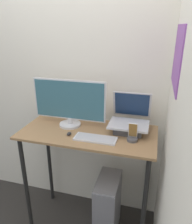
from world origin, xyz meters
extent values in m
cube|color=silver|center=(0.00, 0.62, 1.30)|extent=(6.00, 0.05, 2.60)
cube|color=silver|center=(0.64, 0.00, 1.30)|extent=(0.05, 6.00, 2.60)
cube|color=purple|center=(0.62, 0.20, 1.67)|extent=(0.01, 0.55, 0.38)
cube|color=#936D47|center=(0.00, 0.27, 1.02)|extent=(1.12, 0.54, 0.02)
cylinder|color=black|center=(-0.51, 0.05, 0.51)|extent=(0.04, 0.04, 1.01)
cylinder|color=black|center=(0.51, 0.05, 0.51)|extent=(0.04, 0.04, 1.01)
cylinder|color=black|center=(-0.51, 0.49, 0.51)|extent=(0.04, 0.04, 1.01)
cylinder|color=black|center=(0.51, 0.49, 0.51)|extent=(0.04, 0.04, 1.01)
cube|color=#4C4C51|center=(0.32, 0.34, 1.06)|extent=(0.22, 0.16, 0.06)
cube|color=#B7B7BC|center=(0.32, 0.34, 1.10)|extent=(0.32, 0.23, 0.02)
cube|color=#B7B7BC|center=(0.32, 0.49, 1.22)|extent=(0.32, 0.07, 0.23)
cube|color=navy|center=(0.32, 0.48, 1.23)|extent=(0.29, 0.06, 0.20)
cylinder|color=silver|center=(-0.19, 0.34, 1.04)|extent=(0.19, 0.19, 0.02)
cylinder|color=silver|center=(-0.19, 0.34, 1.08)|extent=(0.04, 0.04, 0.05)
cube|color=silver|center=(-0.19, 0.34, 1.27)|extent=(0.63, 0.01, 0.35)
cube|color=#336072|center=(-0.19, 0.33, 1.27)|extent=(0.61, 0.01, 0.32)
cube|color=silver|center=(0.10, 0.15, 1.04)|extent=(0.33, 0.12, 0.01)
cube|color=#A8A8AD|center=(0.10, 0.15, 1.05)|extent=(0.30, 0.10, 0.00)
ellipsoid|color=#262626|center=(-0.13, 0.16, 1.04)|extent=(0.03, 0.05, 0.02)
cylinder|color=#4C4C51|center=(0.37, 0.21, 1.04)|extent=(0.08, 0.08, 0.02)
cube|color=silver|center=(0.37, 0.22, 1.12)|extent=(0.07, 0.03, 0.12)
cube|color=olive|center=(0.37, 0.21, 1.12)|extent=(0.06, 0.03, 0.11)
cube|color=gray|center=(0.19, 0.25, 0.30)|extent=(0.19, 0.36, 0.59)
cube|color=slate|center=(0.19, 0.06, 0.30)|extent=(0.18, 0.01, 0.56)
camera|label=1|loc=(0.50, -1.28, 1.85)|focal=35.00mm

